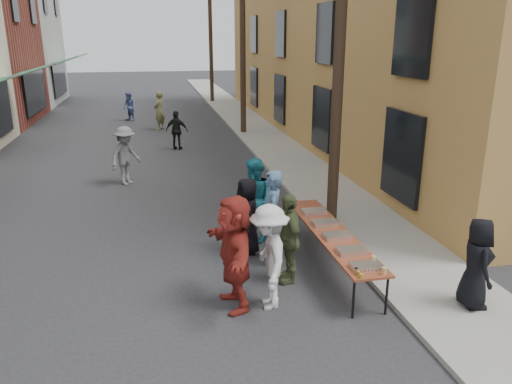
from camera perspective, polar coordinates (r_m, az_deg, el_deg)
name	(u,v)px	position (r m, az deg, el deg)	size (l,w,h in m)	color
ground	(157,301)	(9.08, -11.26, -12.11)	(120.00, 120.00, 0.00)	#28282B
sidewalk	(258,132)	(23.85, 0.22, 6.86)	(2.20, 60.00, 0.10)	gray
building_ochre	(395,22)	(24.53, 15.60, 18.17)	(10.00, 28.00, 10.00)	#B88341
utility_pole_near	(340,32)	(11.70, 9.61, 17.57)	(0.26, 0.26, 9.00)	#2D2116
utility_pole_mid	(243,34)	(23.30, -1.53, 17.61)	(0.26, 0.26, 9.00)	#2D2116
utility_pole_far	(211,35)	(35.18, -5.22, 17.48)	(0.26, 0.26, 9.00)	#2D2116
serving_table	(331,234)	(9.92, 8.61, -4.74)	(0.70, 4.00, 0.75)	brown
catering_tray_sausage	(366,267)	(8.50, 12.48, -8.32)	(0.50, 0.33, 0.08)	maroon
catering_tray_foil_b	(351,251)	(9.04, 10.81, -6.60)	(0.50, 0.33, 0.08)	#B2B2B7
catering_tray_buns	(337,236)	(9.63, 9.24, -4.97)	(0.50, 0.33, 0.08)	tan
catering_tray_foil_d	(325,223)	(10.24, 7.86, -3.52)	(0.50, 0.33, 0.08)	#B2B2B7
catering_tray_buns_end	(314,212)	(10.86, 6.64, -2.24)	(0.50, 0.33, 0.08)	tan
condiment_jar_a	(361,276)	(8.17, 11.91, -9.38)	(0.07, 0.07, 0.08)	#A57F26
condiment_jar_b	(358,273)	(8.25, 11.63, -9.08)	(0.07, 0.07, 0.08)	#A57F26
condiment_jar_c	(356,270)	(8.34, 11.36, -8.78)	(0.07, 0.07, 0.08)	#A57F26
cup_stack	(384,271)	(8.37, 14.45, -8.74)	(0.08, 0.08, 0.12)	tan
guest_front_a	(247,216)	(10.46, -1.01, -2.74)	(0.80, 0.52, 1.64)	black
guest_front_b	(271,218)	(9.93, 1.78, -2.96)	(0.70, 0.46, 1.93)	#496A8D
guest_front_c	(255,200)	(11.03, -0.14, -0.97)	(0.92, 0.71, 1.88)	teal
guest_front_d	(269,257)	(8.36, 1.50, -7.44)	(1.17, 0.67, 1.81)	silver
guest_front_e	(289,238)	(9.25, 3.74, -5.27)	(1.01, 0.42, 1.72)	#4A5531
guest_queue_back	(235,252)	(8.34, -2.47, -6.90)	(1.84, 0.59, 1.98)	#9F2C22
server	(476,263)	(8.99, 23.89, -7.44)	(0.75, 0.49, 1.54)	black
passerby_left	(125,156)	(15.87, -14.69, 4.04)	(1.17, 0.67, 1.81)	slate
passerby_mid	(177,130)	(20.47, -9.04, 6.97)	(0.92, 0.38, 1.57)	black
passerby_right	(159,111)	(25.01, -11.00, 9.11)	(0.69, 0.45, 1.88)	olive
passerby_far	(129,107)	(28.06, -14.27, 9.41)	(0.75, 0.58, 1.54)	#4E6098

